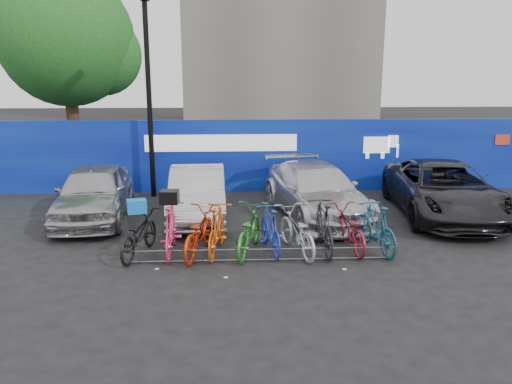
{
  "coord_description": "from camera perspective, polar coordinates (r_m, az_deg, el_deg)",
  "views": [
    {
      "loc": [
        -0.66,
        -10.47,
        3.85
      ],
      "look_at": [
        -0.04,
        2.0,
        0.9
      ],
      "focal_mm": 35.0,
      "sensor_mm": 36.0,
      "label": 1
    }
  ],
  "objects": [
    {
      "name": "hoarding",
      "position": [
        16.69,
        -0.51,
        4.17
      ],
      "size": [
        22.0,
        0.18,
        2.4
      ],
      "color": "#0A0C92",
      "rests_on": "ground"
    },
    {
      "name": "lamppost",
      "position": [
        16.08,
        -12.15,
        10.94
      ],
      "size": [
        0.25,
        0.5,
        6.11
      ],
      "color": "black",
      "rests_on": "ground"
    },
    {
      "name": "bike_3",
      "position": [
        10.93,
        -4.49,
        -4.31
      ],
      "size": [
        0.81,
        1.9,
        1.11
      ],
      "primitive_type": "imported",
      "rotation": [
        0.0,
        0.0,
        2.98
      ],
      "color": "#CE5112",
      "rests_on": "ground"
    },
    {
      "name": "bike_0",
      "position": [
        11.1,
        -13.29,
        -4.72
      ],
      "size": [
        1.04,
        1.94,
        0.97
      ],
      "primitive_type": "imported",
      "rotation": [
        0.0,
        0.0,
        2.92
      ],
      "color": "black",
      "rests_on": "ground"
    },
    {
      "name": "bike_9",
      "position": [
        11.37,
        13.58,
        -3.98
      ],
      "size": [
        0.86,
        1.89,
        1.1
      ],
      "primitive_type": "imported",
      "rotation": [
        0.0,
        0.0,
        3.34
      ],
      "color": "#1B526C",
      "rests_on": "ground"
    },
    {
      "name": "bike_6",
      "position": [
        10.98,
        4.63,
        -4.49
      ],
      "size": [
        1.14,
        2.02,
        1.01
      ],
      "primitive_type": "imported",
      "rotation": [
        0.0,
        0.0,
        3.4
      ],
      "color": "#A7AAAF",
      "rests_on": "ground"
    },
    {
      "name": "bike_7",
      "position": [
        11.11,
        7.67,
        -3.94
      ],
      "size": [
        0.61,
        1.95,
        1.16
      ],
      "primitive_type": "imported",
      "rotation": [
        0.0,
        0.0,
        3.17
      ],
      "color": "black",
      "rests_on": "ground"
    },
    {
      "name": "ground",
      "position": [
        11.17,
        0.73,
        -6.87
      ],
      "size": [
        100.0,
        100.0,
        0.0
      ],
      "primitive_type": "plane",
      "color": "black",
      "rests_on": "ground"
    },
    {
      "name": "car_3",
      "position": [
        14.74,
        20.63,
        0.27
      ],
      "size": [
        3.0,
        5.59,
        1.49
      ],
      "primitive_type": "imported",
      "rotation": [
        0.0,
        0.0,
        -0.1
      ],
      "color": "black",
      "rests_on": "ground"
    },
    {
      "name": "bike_rack",
      "position": [
        10.55,
        0.94,
        -7.16
      ],
      "size": [
        5.6,
        0.03,
        0.3
      ],
      "color": "#595B60",
      "rests_on": "ground"
    },
    {
      "name": "bike_8",
      "position": [
        11.36,
        10.52,
        -4.14
      ],
      "size": [
        0.91,
        1.94,
        0.98
      ],
      "primitive_type": "imported",
      "rotation": [
        0.0,
        0.0,
        3.28
      ],
      "color": "maroon",
      "rests_on": "ground"
    },
    {
      "name": "bike_2",
      "position": [
        10.93,
        -6.58,
        -4.6
      ],
      "size": [
        1.12,
        2.05,
        1.02
      ],
      "primitive_type": "imported",
      "rotation": [
        0.0,
        0.0,
        2.9
      ],
      "color": "#BD2D0A",
      "rests_on": "ground"
    },
    {
      "name": "car_1",
      "position": [
        13.66,
        -6.71,
        -0.17
      ],
      "size": [
        1.64,
        4.25,
        1.38
      ],
      "primitive_type": "imported",
      "rotation": [
        0.0,
        0.0,
        0.04
      ],
      "color": "#A6A6AB",
      "rests_on": "ground"
    },
    {
      "name": "tree",
      "position": [
        21.45,
        -20.19,
        15.77
      ],
      "size": [
        5.4,
        5.2,
        7.8
      ],
      "color": "#382314",
      "rests_on": "ground"
    },
    {
      "name": "bike_1",
      "position": [
        11.04,
        -9.72,
        -4.17
      ],
      "size": [
        0.57,
        1.91,
        1.14
      ],
      "primitive_type": "imported",
      "rotation": [
        0.0,
        0.0,
        3.16
      ],
      "color": "#ED366C",
      "rests_on": "ground"
    },
    {
      "name": "car_0",
      "position": [
        14.14,
        -18.02,
        -0.04
      ],
      "size": [
        2.12,
        4.53,
        1.5
      ],
      "primitive_type": "imported",
      "rotation": [
        0.0,
        0.0,
        0.08
      ],
      "color": "#A2A3A6",
      "rests_on": "ground"
    },
    {
      "name": "bike_5",
      "position": [
        11.01,
        1.65,
        -4.32
      ],
      "size": [
        0.76,
        1.78,
        1.04
      ],
      "primitive_type": "imported",
      "rotation": [
        0.0,
        0.0,
        3.3
      ],
      "color": "#223BAC",
      "rests_on": "ground"
    },
    {
      "name": "cargo_crate",
      "position": [
        10.93,
        -13.46,
        -1.6
      ],
      "size": [
        0.46,
        0.4,
        0.28
      ],
      "primitive_type": "cube",
      "rotation": [
        0.0,
        0.0,
        0.27
      ],
      "color": "blue",
      "rests_on": "bike_0"
    },
    {
      "name": "bike_4",
      "position": [
        10.98,
        -0.87,
        -4.39
      ],
      "size": [
        1.16,
        2.08,
        1.03
      ],
      "primitive_type": "imported",
      "rotation": [
        0.0,
        0.0,
        2.88
      ],
      "color": "#267F26",
      "rests_on": "ground"
    },
    {
      "name": "car_2",
      "position": [
        13.87,
        6.86,
        0.14
      ],
      "size": [
        2.88,
        5.22,
        1.43
      ],
      "primitive_type": "imported",
      "rotation": [
        0.0,
        0.0,
        0.18
      ],
      "color": "silver",
      "rests_on": "ground"
    },
    {
      "name": "cargo_topcase",
      "position": [
        10.85,
        -9.86,
        -0.57
      ],
      "size": [
        0.4,
        0.36,
        0.29
      ],
      "primitive_type": "cube",
      "rotation": [
        0.0,
        0.0,
        -0.04
      ],
      "color": "black",
      "rests_on": "bike_1"
    }
  ]
}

